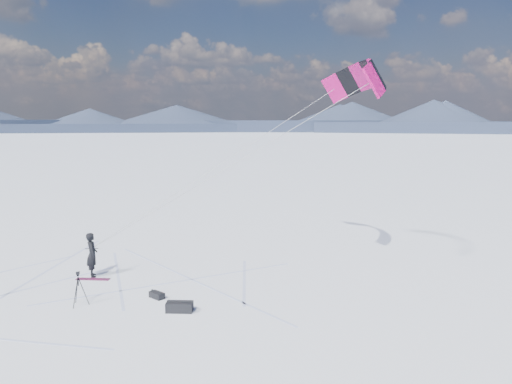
{
  "coord_description": "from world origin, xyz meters",
  "views": [
    {
      "loc": [
        6.47,
        -18.51,
        6.7
      ],
      "look_at": [
        6.2,
        3.46,
        3.59
      ],
      "focal_mm": 35.0,
      "sensor_mm": 36.0,
      "label": 1
    }
  ],
  "objects_px": {
    "snowboard": "(93,279)",
    "gear_bag_b": "(157,295)",
    "gear_bag_a": "(180,307)",
    "tripod": "(78,284)",
    "snowkiter": "(93,276)"
  },
  "relations": [
    {
      "from": "gear_bag_a",
      "to": "gear_bag_b",
      "type": "height_order",
      "value": "gear_bag_a"
    },
    {
      "from": "tripod",
      "to": "gear_bag_a",
      "type": "bearing_deg",
      "value": -21.33
    },
    {
      "from": "gear_bag_b",
      "to": "tripod",
      "type": "bearing_deg",
      "value": -123.66
    },
    {
      "from": "snowboard",
      "to": "gear_bag_b",
      "type": "distance_m",
      "value": 3.91
    },
    {
      "from": "snowboard",
      "to": "tripod",
      "type": "relative_size",
      "value": 1.13
    },
    {
      "from": "tripod",
      "to": "gear_bag_b",
      "type": "relative_size",
      "value": 1.88
    },
    {
      "from": "snowboard",
      "to": "gear_bag_a",
      "type": "xyz_separation_m",
      "value": [
        4.31,
        -3.58,
        0.17
      ]
    },
    {
      "from": "gear_bag_a",
      "to": "gear_bag_b",
      "type": "relative_size",
      "value": 1.4
    },
    {
      "from": "tripod",
      "to": "snowboard",
      "type": "bearing_deg",
      "value": 87.17
    },
    {
      "from": "snowboard",
      "to": "tripod",
      "type": "bearing_deg",
      "value": -77.36
    },
    {
      "from": "tripod",
      "to": "gear_bag_a",
      "type": "distance_m",
      "value": 3.89
    },
    {
      "from": "snowboard",
      "to": "snowkiter",
      "type": "bearing_deg",
      "value": 111.53
    },
    {
      "from": "snowboard",
      "to": "gear_bag_a",
      "type": "bearing_deg",
      "value": -36.8
    },
    {
      "from": "snowboard",
      "to": "tripod",
      "type": "xyz_separation_m",
      "value": [
        0.51,
        -2.99,
        0.8
      ]
    },
    {
      "from": "snowkiter",
      "to": "gear_bag_b",
      "type": "bearing_deg",
      "value": -153.38
    }
  ]
}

